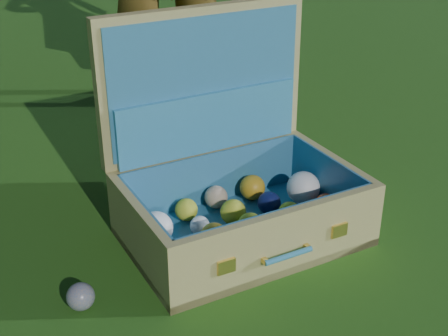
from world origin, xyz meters
TOP-DOWN VIEW (x-y plane):
  - ground at (0.00, 0.00)m, footprint 60.00×60.00m
  - stray_ball at (-0.56, -0.09)m, footprint 0.07×0.07m
  - suitcase at (-0.04, -0.01)m, footprint 0.71×0.57m

SIDE VIEW (x-z plane):
  - ground at x=0.00m, z-range 0.00..0.00m
  - stray_ball at x=-0.56m, z-range 0.00..0.07m
  - suitcase at x=-0.04m, z-range -0.13..0.48m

